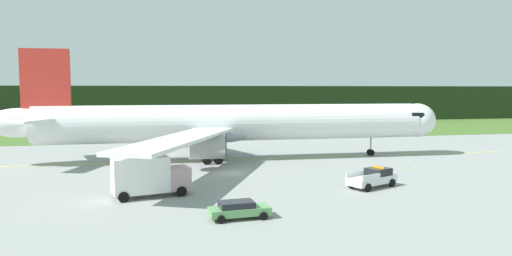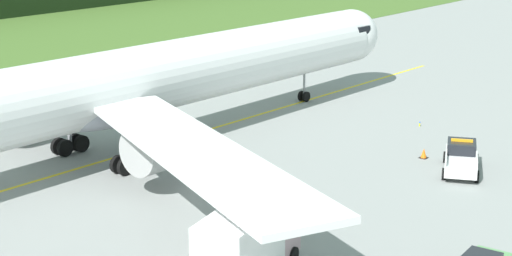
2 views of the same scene
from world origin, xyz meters
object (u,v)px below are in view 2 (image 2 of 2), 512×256
Objects in this scene: airliner at (128,85)px; ops_pickup_truck at (461,158)px; apron_cone at (424,153)px; catering_truck at (246,244)px.

ops_pickup_truck is at bearing -61.42° from airliner.
ops_pickup_truck is at bearing -107.87° from apron_cone.
ops_pickup_truck is 0.81× the size of catering_truck.
airliner is at bearing 125.43° from apron_cone.
catering_truck is at bearing 178.27° from ops_pickup_truck.
apron_cone is (1.02, 3.17, -0.58)m from ops_pickup_truck.
airliner is 10.51× the size of ops_pickup_truck.
ops_pickup_truck is 8.44× the size of apron_cone.
apron_cone is at bearing -54.57° from airliner.
apron_cone is at bearing 6.54° from catering_truck.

